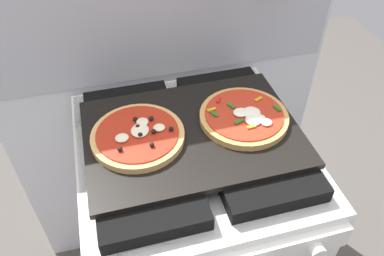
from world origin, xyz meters
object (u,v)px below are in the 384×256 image
(stove, at_px, (192,232))
(pizza_right, at_px, (244,116))
(baking_tray, at_px, (192,133))
(pizza_left, at_px, (138,135))

(stove, xyz_separation_m, pizza_right, (0.14, 0.01, 0.48))
(stove, height_order, baking_tray, baking_tray)
(baking_tray, bearing_deg, pizza_left, 176.81)
(baking_tray, relative_size, pizza_left, 2.34)
(baking_tray, distance_m, pizza_right, 0.14)
(pizza_right, bearing_deg, stove, -177.19)
(stove, bearing_deg, pizza_left, 176.12)
(baking_tray, relative_size, pizza_right, 2.34)
(stove, bearing_deg, pizza_right, 2.81)
(stove, distance_m, baking_tray, 0.46)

